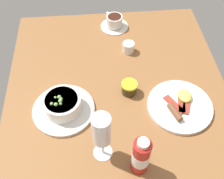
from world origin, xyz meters
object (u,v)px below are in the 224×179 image
wine_glass (102,132)px  breakfast_plate (180,105)px  coffee_cup (114,22)px  sauce_bottle_red (141,156)px  porridge_bowl (63,105)px  creamer_jug (128,47)px  jam_jar (129,88)px

wine_glass → breakfast_plate: bearing=117.9°
coffee_cup → breakfast_plate: (47.44, 19.31, -1.62)cm
wine_glass → sauce_bottle_red: (5.82, 10.75, -5.71)cm
coffee_cup → sauce_bottle_red: bearing=1.0°
porridge_bowl → creamer_jug: bearing=136.8°
porridge_bowl → coffee_cup: size_ratio=1.73×
coffee_cup → jam_jar: coffee_cup is taller
creamer_jug → sauce_bottle_red: size_ratio=0.36×
jam_jar → sauce_bottle_red: 29.98cm
breakfast_plate → sauce_bottle_red: bearing=-40.6°
sauce_bottle_red → breakfast_plate: size_ratio=0.71×
sauce_bottle_red → wine_glass: bearing=-118.4°
creamer_jug → breakfast_plate: creamer_jug is taller
wine_glass → breakfast_plate: 34.95cm
coffee_cup → creamer_jug: (16.93, 4.31, -0.27)cm
sauce_bottle_red → breakfast_plate: 28.62cm
wine_glass → sauce_bottle_red: wine_glass is taller
coffee_cup → porridge_bowl: bearing=-26.3°
creamer_jug → breakfast_plate: bearing=26.2°
porridge_bowl → creamer_jug: porridge_bowl is taller
jam_jar → porridge_bowl: bearing=-75.4°
porridge_bowl → creamer_jug: size_ratio=3.68×
coffee_cup → wine_glass: size_ratio=0.64×
porridge_bowl → jam_jar: porridge_bowl is taller
jam_jar → breakfast_plate: size_ratio=0.25×
porridge_bowl → breakfast_plate: bearing=87.2°
wine_glass → creamer_jug: bearing=163.2°
wine_glass → jam_jar: (-23.69, 11.44, -10.93)cm
porridge_bowl → jam_jar: bearing=104.6°
coffee_cup → jam_jar: bearing=2.8°
coffee_cup → sauce_bottle_red: 68.75cm
creamer_jug → wine_glass: 49.12cm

